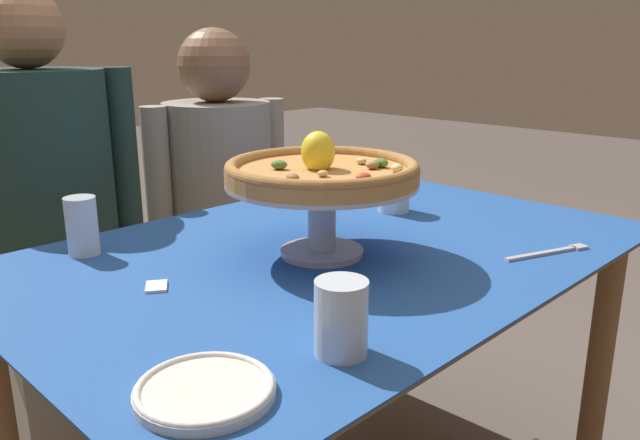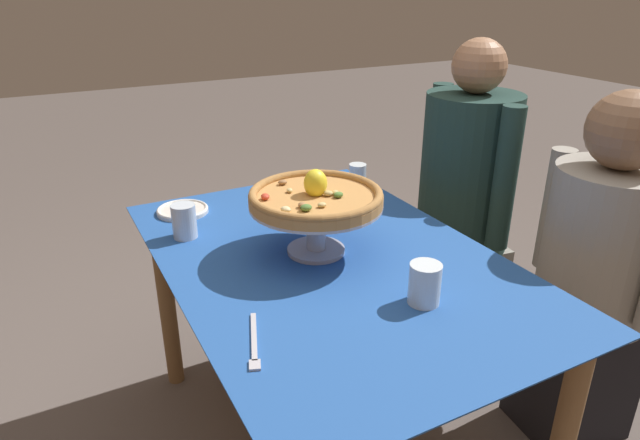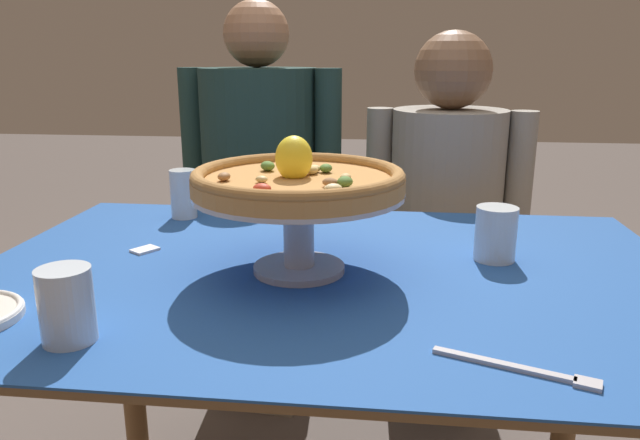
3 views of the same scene
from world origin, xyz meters
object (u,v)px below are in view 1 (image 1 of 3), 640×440
Objects in this scene: pizza at (322,170)px; diner_left at (50,243)px; water_glass_front_left at (341,323)px; side_plate at (205,390)px; pizza_stand at (322,203)px; dinner_fork at (551,252)px; water_glass_back_left at (82,229)px; diner_right at (221,217)px; sugar_packet at (156,286)px; water_glass_side_right at (394,194)px.

diner_left reaches higher than pizza.
water_glass_front_left reaches higher than side_plate.
dinner_fork is at bearing -44.27° from pizza_stand.
dinner_fork is (0.33, -0.32, -0.10)m from pizza_stand.
water_glass_front_left is (-0.27, -0.31, -0.06)m from pizza_stand.
water_glass_back_left is 0.84m from diner_right.
diner_right reaches higher than pizza_stand.
diner_left is (0.04, 1.08, -0.14)m from water_glass_front_left.
pizza reaches higher than water_glass_front_left.
diner_left is at bearing 107.06° from pizza_stand.
water_glass_front_left is (-0.27, -0.31, -0.13)m from pizza.
side_plate is 3.42× the size of sugar_packet.
water_glass_back_left reaches higher than sugar_packet.
diner_left is at bearing 82.51° from sugar_packet.
dinner_fork is at bearing -1.48° from water_glass_front_left.
water_glass_side_right reaches higher than side_plate.
water_glass_front_left is 0.20m from side_plate.
diner_left is (-0.24, 0.77, -0.21)m from pizza_stand.
pizza is at bearing -163.67° from water_glass_side_right.
water_glass_front_left is 2.11× the size of sugar_packet.
water_glass_front_left is 0.61m from dinner_fork.
water_glass_front_left is 0.39m from sugar_packet.
pizza is 0.85m from diner_left.
water_glass_side_right is (0.36, 0.11, -0.13)m from pizza.
side_plate is at bearing -102.64° from diner_left.
pizza_stand is 0.30× the size of diner_left.
water_glass_front_left reaches higher than sugar_packet.
diner_right is (0.34, 0.80, -0.25)m from pizza_stand.
sugar_packet is 0.04× the size of diner_right.
water_glass_front_left is at bearing -131.76° from pizza_stand.
water_glass_back_left reaches higher than side_plate.
diner_right is (0.61, 1.11, -0.19)m from water_glass_front_left.
side_plate is 0.86× the size of dinner_fork.
side_plate is (-0.47, -0.26, -0.16)m from pizza.
water_glass_back_left is at bearing -145.46° from diner_right.
water_glass_front_left is 0.09× the size of diner_right.
sugar_packet is 0.70m from diner_left.
water_glass_back_left is (-0.70, 0.23, 0.01)m from water_glass_side_right.
diner_right is (0.01, 1.12, -0.15)m from dinner_fork.
side_plate is (-0.14, -0.60, -0.04)m from water_glass_back_left.
pizza_stand is at bearing -45.65° from water_glass_back_left.
water_glass_front_left is 1.01× the size of water_glass_side_right.
diner_left is at bearing 132.17° from water_glass_side_right.
water_glass_side_right is 0.69m from sugar_packet.
pizza is at bearing 135.77° from dinner_fork.
dinner_fork is 0.16× the size of diner_left.
sugar_packet is (-0.33, 0.08, -0.17)m from pizza.
water_glass_front_left is at bearing -131.77° from pizza.
sugar_packet is at bearing 166.19° from pizza_stand.
water_glass_back_left is 0.47m from diner_left.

